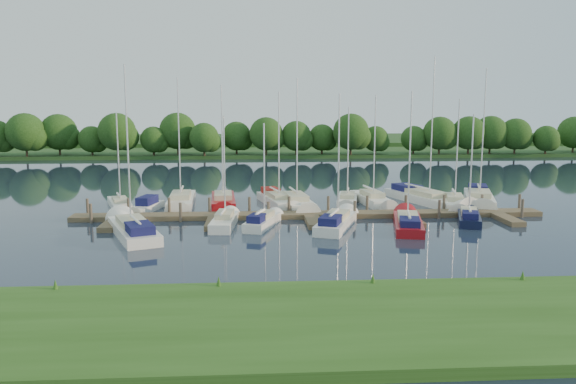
{
  "coord_description": "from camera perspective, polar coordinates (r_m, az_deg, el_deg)",
  "views": [
    {
      "loc": [
        -4.82,
        -38.83,
        9.52
      ],
      "look_at": [
        -1.89,
        8.0,
        2.2
      ],
      "focal_mm": 35.0,
      "sensor_mm": 36.0,
      "label": 1
    }
  ],
  "objects": [
    {
      "name": "sailboat_s_2",
      "position": [
        44.42,
        -2.55,
        -3.08
      ],
      "size": [
        3.18,
        6.46,
        8.51
      ],
      "rotation": [
        0.0,
        0.0,
        -0.32
      ],
      "color": "white",
      "rests_on": "ground"
    },
    {
      "name": "treeline",
      "position": [
        101.09,
        0.37,
        5.76
      ],
      "size": [
        146.5,
        10.3,
        8.23
      ],
      "color": "#38281C",
      "rests_on": "ground"
    },
    {
      "name": "sailboat_n_9",
      "position": [
        54.68,
        16.55,
        -1.23
      ],
      "size": [
        3.62,
        8.16,
        10.49
      ],
      "rotation": [
        0.0,
        0.0,
        2.88
      ],
      "color": "white",
      "rests_on": "ground"
    },
    {
      "name": "far_shore",
      "position": [
        114.31,
        -1.15,
        4.24
      ],
      "size": [
        180.0,
        30.0,
        0.6
      ],
      "primitive_type": "cube",
      "color": "#22471B",
      "rests_on": "ground"
    },
    {
      "name": "sailboat_n_10",
      "position": [
        57.87,
        18.85,
        -0.74
      ],
      "size": [
        5.26,
        10.58,
        13.38
      ],
      "rotation": [
        0.0,
        0.0,
        2.81
      ],
      "color": "white",
      "rests_on": "ground"
    },
    {
      "name": "motorboat",
      "position": [
        52.23,
        -14.17,
        -1.52
      ],
      "size": [
        2.48,
        5.25,
        1.67
      ],
      "rotation": [
        0.0,
        0.0,
        2.9
      ],
      "color": "white",
      "rests_on": "ground"
    },
    {
      "name": "sailboat_s_0",
      "position": [
        43.1,
        -15.52,
        -3.77
      ],
      "size": [
        5.49,
        10.03,
        12.84
      ],
      "rotation": [
        0.0,
        0.0,
        0.39
      ],
      "color": "white",
      "rests_on": "ground"
    },
    {
      "name": "sailboat_s_5",
      "position": [
        48.58,
        17.9,
        -2.49
      ],
      "size": [
        3.55,
        7.08,
        9.14
      ],
      "rotation": [
        0.0,
        0.0,
        -0.33
      ],
      "color": "black",
      "rests_on": "ground"
    },
    {
      "name": "ground",
      "position": [
        40.27,
        3.41,
        -4.82
      ],
      "size": [
        260.0,
        260.0,
        0.0
      ],
      "primitive_type": "plane",
      "color": "#1A2134",
      "rests_on": "ground"
    },
    {
      "name": "sailboat_n_6",
      "position": [
        54.76,
        6.05,
        -0.91
      ],
      "size": [
        3.03,
        7.67,
        9.7
      ],
      "rotation": [
        0.0,
        0.0,
        2.94
      ],
      "color": "white",
      "rests_on": "ground"
    },
    {
      "name": "sailboat_s_4",
      "position": [
        44.94,
        12.08,
        -3.15
      ],
      "size": [
        3.59,
        8.71,
        10.94
      ],
      "rotation": [
        0.0,
        0.0,
        -0.22
      ],
      "color": "maroon",
      "rests_on": "ground"
    },
    {
      "name": "sailboat_n_2",
      "position": [
        54.45,
        -10.8,
        -1.06
      ],
      "size": [
        2.8,
        9.83,
        12.46
      ],
      "rotation": [
        0.0,
        0.0,
        3.2
      ],
      "color": "white",
      "rests_on": "ground"
    },
    {
      "name": "sailboat_n_0",
      "position": [
        54.56,
        -16.67,
        -1.28
      ],
      "size": [
        3.61,
        7.12,
        9.08
      ],
      "rotation": [
        0.0,
        0.0,
        3.48
      ],
      "color": "white",
      "rests_on": "ground"
    },
    {
      "name": "sailboat_s_1",
      "position": [
        44.87,
        -6.43,
        -3.07
      ],
      "size": [
        2.16,
        6.99,
        9.11
      ],
      "rotation": [
        0.0,
        0.0,
        -0.09
      ],
      "color": "white",
      "rests_on": "ground"
    },
    {
      "name": "sailboat_n_4",
      "position": [
        53.85,
        -1.06,
        -0.96
      ],
      "size": [
        3.84,
        8.78,
        11.15
      ],
      "rotation": [
        0.0,
        0.0,
        3.39
      ],
      "color": "white",
      "rests_on": "ground"
    },
    {
      "name": "sailboat_n_5",
      "position": [
        52.7,
        0.85,
        -1.23
      ],
      "size": [
        3.39,
        9.8,
        12.38
      ],
      "rotation": [
        0.0,
        0.0,
        3.28
      ],
      "color": "white",
      "rests_on": "ground"
    },
    {
      "name": "sailboat_s_3",
      "position": [
        44.12,
        4.96,
        -3.18
      ],
      "size": [
        4.35,
        8.35,
        10.81
      ],
      "rotation": [
        0.0,
        0.0,
        -0.36
      ],
      "color": "white",
      "rests_on": "ground"
    },
    {
      "name": "mooring_pilings",
      "position": [
        48.34,
        2.21,
        -1.77
      ],
      "size": [
        38.24,
        2.84,
        2.0
      ],
      "color": "#473D33",
      "rests_on": "ground"
    },
    {
      "name": "near_bank",
      "position": [
        25.11,
        7.95,
        -12.89
      ],
      "size": [
        90.0,
        10.0,
        0.5
      ],
      "primitive_type": "cube",
      "color": "#274D16",
      "rests_on": "ground"
    },
    {
      "name": "sailboat_n_7",
      "position": [
        54.95,
        8.55,
        -0.91
      ],
      "size": [
        2.99,
        8.53,
        10.93
      ],
      "rotation": [
        0.0,
        0.0,
        3.28
      ],
      "color": "white",
      "rests_on": "ground"
    },
    {
      "name": "distant_hill",
      "position": [
        139.2,
        -1.59,
        5.23
      ],
      "size": [
        220.0,
        40.0,
        1.4
      ],
      "primitive_type": "cube",
      "color": "#2E5224",
      "rests_on": "ground"
    },
    {
      "name": "sailboat_n_8",
      "position": [
        56.57,
        13.86,
        -0.74
      ],
      "size": [
        5.85,
        11.55,
        14.56
      ],
      "rotation": [
        0.0,
        0.0,
        3.48
      ],
      "color": "white",
      "rests_on": "ground"
    },
    {
      "name": "dock",
      "position": [
        47.32,
        2.34,
        -2.5
      ],
      "size": [
        40.0,
        6.0,
        0.4
      ],
      "color": "#4C3E2A",
      "rests_on": "ground"
    },
    {
      "name": "sailboat_n_3",
      "position": [
        53.72,
        -6.6,
        -1.09
      ],
      "size": [
        2.66,
        9.25,
        11.78
      ],
      "rotation": [
        0.0,
        0.0,
        3.2
      ],
      "color": "maroon",
      "rests_on": "ground"
    }
  ]
}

